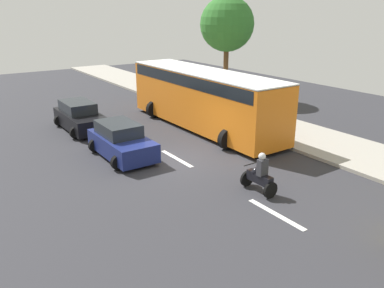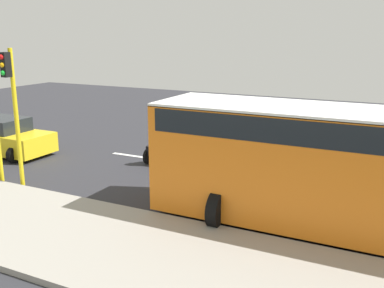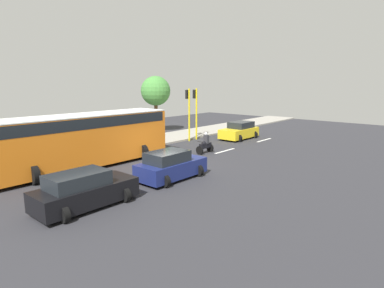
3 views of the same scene
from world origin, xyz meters
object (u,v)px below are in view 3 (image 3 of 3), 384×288
at_px(pedestrian_near_signal, 30,143).
at_px(traffic_light_corner, 196,106).
at_px(motorcycle, 205,144).
at_px(traffic_light_midblock, 188,107).
at_px(car_yellow_cab, 239,131).
at_px(car_black, 84,191).
at_px(street_tree_north, 156,91).
at_px(car_dark_blue, 171,166).
at_px(city_bus, 84,137).

bearing_deg(pedestrian_near_signal, traffic_light_corner, -105.72).
xyz_separation_m(motorcycle, traffic_light_midblock, (4.17, -2.91, 2.29)).
relative_size(pedestrian_near_signal, traffic_light_midblock, 0.38).
xyz_separation_m(car_yellow_cab, traffic_light_midblock, (2.77, 3.80, 2.22)).
relative_size(car_yellow_cab, traffic_light_corner, 0.88).
xyz_separation_m(pedestrian_near_signal, traffic_light_corner, (-3.60, -12.79, 1.87)).
relative_size(car_black, traffic_light_corner, 0.92).
bearing_deg(car_yellow_cab, motorcycle, 101.81).
relative_size(pedestrian_near_signal, street_tree_north, 0.30).
relative_size(motorcycle, pedestrian_near_signal, 0.91).
bearing_deg(pedestrian_near_signal, car_yellow_cab, -112.20).
distance_m(car_yellow_cab, traffic_light_midblock, 5.20).
height_order(car_yellow_cab, street_tree_north, street_tree_north).
bearing_deg(pedestrian_near_signal, car_black, 167.60).
bearing_deg(car_black, car_dark_blue, -88.83).
height_order(traffic_light_midblock, street_tree_north, street_tree_north).
bearing_deg(car_dark_blue, car_yellow_cab, -72.91).
relative_size(car_dark_blue, city_bus, 0.35).
height_order(city_bus, motorcycle, city_bus).
distance_m(pedestrian_near_signal, street_tree_north, 13.94).
bearing_deg(traffic_light_corner, city_bus, 95.45).
relative_size(city_bus, motorcycle, 7.19).
relative_size(car_yellow_cab, car_dark_blue, 1.03).
height_order(car_black, city_bus, city_bus).
height_order(car_yellow_cab, pedestrian_near_signal, pedestrian_near_signal).
bearing_deg(traffic_light_midblock, car_black, 115.79).
height_order(car_black, car_yellow_cab, same).
height_order(motorcycle, traffic_light_corner, traffic_light_corner).
distance_m(car_yellow_cab, traffic_light_corner, 4.54).
bearing_deg(car_black, pedestrian_near_signal, -12.40).
height_order(car_dark_blue, city_bus, city_bus).
relative_size(car_black, motorcycle, 2.70).
xyz_separation_m(car_yellow_cab, street_tree_north, (8.55, 2.19, 3.42)).
relative_size(car_dark_blue, motorcycle, 2.51).
xyz_separation_m(car_yellow_cab, car_dark_blue, (-3.94, 12.82, -0.00)).
bearing_deg(car_dark_blue, city_bus, 15.89).
bearing_deg(car_yellow_cab, car_dark_blue, 107.09).
xyz_separation_m(car_black, city_bus, (5.71, -3.49, 1.14)).
height_order(motorcycle, traffic_light_midblock, traffic_light_midblock).
bearing_deg(city_bus, traffic_light_corner, -84.55).
bearing_deg(traffic_light_midblock, traffic_light_corner, -90.00).
xyz_separation_m(car_dark_blue, traffic_light_corner, (6.72, -9.99, 2.22)).
relative_size(traffic_light_corner, street_tree_north, 0.80).
height_order(city_bus, traffic_light_corner, traffic_light_corner).
distance_m(city_bus, street_tree_north, 14.21).
relative_size(car_black, pedestrian_near_signal, 2.45).
bearing_deg(car_yellow_cab, pedestrian_near_signal, 67.80).
distance_m(car_dark_blue, traffic_light_corner, 12.24).
xyz_separation_m(traffic_light_midblock, street_tree_north, (5.78, -1.60, 1.20)).
height_order(car_dark_blue, traffic_light_corner, traffic_light_corner).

